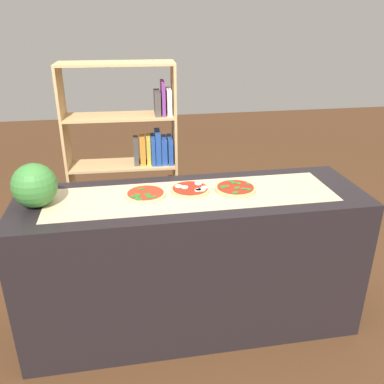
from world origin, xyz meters
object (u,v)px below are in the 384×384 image
(pizza_spinach_0, at_px, (145,194))
(watermelon, at_px, (34,185))
(pizza_mozzarella_1, at_px, (190,189))
(pizza_spinach_2, at_px, (235,188))
(bookshelf, at_px, (138,171))

(pizza_spinach_0, height_order, watermelon, watermelon)
(pizza_mozzarella_1, bearing_deg, pizza_spinach_2, -8.55)
(watermelon, height_order, bookshelf, bookshelf)
(pizza_spinach_0, height_order, bookshelf, bookshelf)
(pizza_spinach_2, bearing_deg, bookshelf, 119.59)
(pizza_spinach_2, height_order, watermelon, watermelon)
(pizza_spinach_0, relative_size, pizza_mozzarella_1, 0.99)
(pizza_spinach_0, bearing_deg, bookshelf, 90.11)
(pizza_spinach_0, height_order, pizza_spinach_2, same)
(pizza_mozzarella_1, height_order, bookshelf, bookshelf)
(pizza_spinach_0, bearing_deg, pizza_spinach_2, -0.68)
(pizza_spinach_0, distance_m, bookshelf, 0.97)
(pizza_mozzarella_1, bearing_deg, pizza_spinach_0, -172.88)
(pizza_spinach_2, xyz_separation_m, watermelon, (-1.14, -0.02, 0.11))
(pizza_spinach_2, relative_size, watermelon, 1.02)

